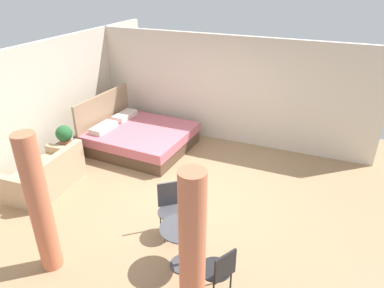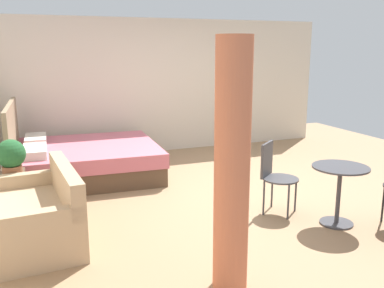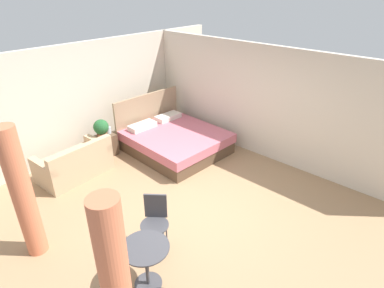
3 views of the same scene
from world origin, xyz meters
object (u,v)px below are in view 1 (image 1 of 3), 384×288
(vase, at_px, (70,136))
(bed, at_px, (139,137))
(cafe_chair_near_window, at_px, (170,205))
(nightstand, at_px, (69,153))
(potted_plant, at_px, (64,135))
(balcony_table, at_px, (183,239))
(couch, at_px, (46,176))
(cafe_chair_near_couch, at_px, (219,270))

(vase, bearing_deg, bed, -43.03)
(cafe_chair_near_window, bearing_deg, nightstand, 69.26)
(potted_plant, bearing_deg, balcony_table, -115.36)
(bed, height_order, vase, bed)
(bed, height_order, couch, bed)
(cafe_chair_near_couch, bearing_deg, balcony_table, 60.91)
(vase, height_order, balcony_table, balcony_table)
(bed, distance_m, balcony_table, 3.89)
(potted_plant, height_order, cafe_chair_near_couch, potted_plant)
(bed, height_order, nightstand, bed)
(couch, bearing_deg, balcony_table, -103.49)
(potted_plant, distance_m, vase, 0.28)
(cafe_chair_near_couch, bearing_deg, potted_plant, 64.02)
(nightstand, xyz_separation_m, potted_plant, (-0.10, -0.04, 0.49))
(nightstand, relative_size, cafe_chair_near_window, 0.59)
(cafe_chair_near_couch, bearing_deg, nightstand, 63.15)
(vase, xyz_separation_m, balcony_table, (-1.86, -3.53, -0.11))
(cafe_chair_near_window, bearing_deg, vase, 67.47)
(balcony_table, distance_m, cafe_chair_near_window, 0.78)
(bed, bearing_deg, couch, 161.31)
(nightstand, bearing_deg, balcony_table, -116.42)
(nightstand, height_order, potted_plant, potted_plant)
(nightstand, bearing_deg, cafe_chair_near_couch, -116.85)
(vase, bearing_deg, couch, -164.53)
(bed, bearing_deg, nightstand, 140.60)
(balcony_table, xyz_separation_m, cafe_chair_near_couch, (-0.37, -0.67, 0.05))
(couch, distance_m, nightstand, 1.00)
(vase, distance_m, cafe_chair_near_window, 3.30)
(couch, bearing_deg, potted_plant, 14.87)
(couch, height_order, nightstand, couch)
(bed, xyz_separation_m, potted_plant, (-1.34, 0.98, 0.46))
(nightstand, height_order, vase, vase)
(balcony_table, height_order, cafe_chair_near_couch, cafe_chair_near_couch)
(cafe_chair_near_window, distance_m, cafe_chair_near_couch, 1.51)
(cafe_chair_near_window, bearing_deg, potted_plant, 70.68)
(nightstand, xyz_separation_m, cafe_chair_near_window, (-1.14, -3.02, 0.26))
(couch, xyz_separation_m, balcony_table, (-0.78, -3.23, 0.21))
(potted_plant, bearing_deg, couch, -165.13)
(bed, relative_size, couch, 1.52)
(couch, distance_m, balcony_table, 3.33)
(potted_plant, relative_size, vase, 2.68)
(vase, bearing_deg, potted_plant, -162.20)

